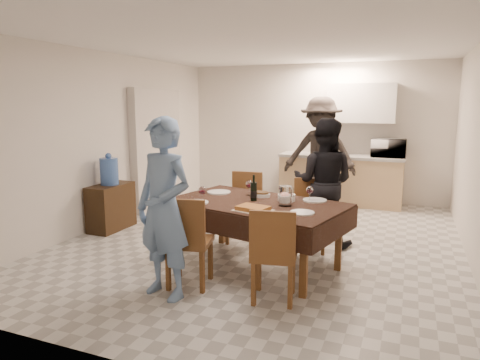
% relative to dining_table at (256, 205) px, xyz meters
% --- Properties ---
extents(floor, '(5.00, 6.00, 0.02)m').
position_rel_dining_table_xyz_m(floor, '(-0.21, 0.87, -0.72)').
color(floor, silver).
rests_on(floor, ground).
extents(ceiling, '(5.00, 6.00, 0.02)m').
position_rel_dining_table_xyz_m(ceiling, '(-0.21, 0.87, 1.88)').
color(ceiling, white).
rests_on(ceiling, wall_back).
extents(wall_back, '(5.00, 0.02, 2.60)m').
position_rel_dining_table_xyz_m(wall_back, '(-0.21, 3.87, 0.58)').
color(wall_back, beige).
rests_on(wall_back, floor).
extents(wall_front, '(5.00, 0.02, 2.60)m').
position_rel_dining_table_xyz_m(wall_front, '(-0.21, -2.13, 0.58)').
color(wall_front, beige).
rests_on(wall_front, floor).
extents(wall_left, '(0.02, 6.00, 2.60)m').
position_rel_dining_table_xyz_m(wall_left, '(-2.71, 0.87, 0.58)').
color(wall_left, beige).
rests_on(wall_left, floor).
extents(stub_partition, '(0.15, 1.40, 2.10)m').
position_rel_dining_table_xyz_m(stub_partition, '(-2.63, 2.07, 0.33)').
color(stub_partition, beige).
rests_on(stub_partition, floor).
extents(kitchen_base_cabinet, '(2.20, 0.60, 0.86)m').
position_rel_dining_table_xyz_m(kitchen_base_cabinet, '(0.39, 3.55, -0.29)').
color(kitchen_base_cabinet, tan).
rests_on(kitchen_base_cabinet, floor).
extents(kitchen_worktop, '(2.24, 0.64, 0.05)m').
position_rel_dining_table_xyz_m(kitchen_worktop, '(0.39, 3.55, 0.17)').
color(kitchen_worktop, '#A6A5A1').
rests_on(kitchen_worktop, kitchen_base_cabinet).
extents(upper_cabinet, '(1.20, 0.34, 0.70)m').
position_rel_dining_table_xyz_m(upper_cabinet, '(0.69, 3.69, 1.13)').
color(upper_cabinet, white).
rests_on(upper_cabinet, wall_back).
extents(dining_table, '(2.14, 1.55, 0.75)m').
position_rel_dining_table_xyz_m(dining_table, '(0.00, 0.00, 0.00)').
color(dining_table, black).
rests_on(dining_table, floor).
extents(chair_near_left, '(0.51, 0.52, 0.51)m').
position_rel_dining_table_xyz_m(chair_near_left, '(-0.45, -0.84, -0.14)').
color(chair_near_left, brown).
rests_on(chair_near_left, floor).
extents(chair_near_right, '(0.49, 0.49, 0.49)m').
position_rel_dining_table_xyz_m(chair_near_right, '(0.45, -0.84, -0.16)').
color(chair_near_right, brown).
rests_on(chair_near_right, floor).
extents(chair_far_left, '(0.46, 0.46, 0.50)m').
position_rel_dining_table_xyz_m(chair_far_left, '(-0.45, 0.66, -0.15)').
color(chair_far_left, brown).
rests_on(chair_far_left, floor).
extents(chair_far_right, '(0.50, 0.50, 0.49)m').
position_rel_dining_table_xyz_m(chair_far_right, '(0.45, 0.66, -0.17)').
color(chair_far_right, brown).
rests_on(chair_far_right, floor).
extents(console, '(0.36, 0.73, 0.67)m').
position_rel_dining_table_xyz_m(console, '(-2.49, 0.58, -0.38)').
color(console, '#332111').
rests_on(console, floor).
extents(water_jug, '(0.26, 0.26, 0.39)m').
position_rel_dining_table_xyz_m(water_jug, '(-2.49, 0.58, 0.15)').
color(water_jug, '#4776CD').
rests_on(water_jug, console).
extents(wine_bottle, '(0.07, 0.07, 0.30)m').
position_rel_dining_table_xyz_m(wine_bottle, '(-0.05, 0.05, 0.18)').
color(wine_bottle, black).
rests_on(wine_bottle, dining_table).
extents(water_pitcher, '(0.14, 0.14, 0.22)m').
position_rel_dining_table_xyz_m(water_pitcher, '(0.35, -0.05, 0.14)').
color(water_pitcher, white).
rests_on(water_pitcher, dining_table).
extents(savoury_tart, '(0.42, 0.35, 0.05)m').
position_rel_dining_table_xyz_m(savoury_tart, '(0.10, -0.38, 0.06)').
color(savoury_tart, '#B67335').
rests_on(savoury_tart, dining_table).
extents(salad_bowl, '(0.20, 0.20, 0.08)m').
position_rel_dining_table_xyz_m(salad_bowl, '(0.30, 0.18, 0.07)').
color(salad_bowl, white).
rests_on(salad_bowl, dining_table).
extents(mushroom_dish, '(0.22, 0.22, 0.04)m').
position_rel_dining_table_xyz_m(mushroom_dish, '(-0.05, 0.28, 0.05)').
color(mushroom_dish, white).
rests_on(mushroom_dish, dining_table).
extents(wine_glass_a, '(0.08, 0.08, 0.18)m').
position_rel_dining_table_xyz_m(wine_glass_a, '(-0.55, -0.25, 0.13)').
color(wine_glass_a, white).
rests_on(wine_glass_a, dining_table).
extents(wine_glass_b, '(0.08, 0.08, 0.18)m').
position_rel_dining_table_xyz_m(wine_glass_b, '(0.55, 0.25, 0.12)').
color(wine_glass_b, white).
rests_on(wine_glass_b, dining_table).
extents(wine_glass_c, '(0.08, 0.08, 0.19)m').
position_rel_dining_table_xyz_m(wine_glass_c, '(-0.20, 0.30, 0.13)').
color(wine_glass_c, white).
rests_on(wine_glass_c, dining_table).
extents(plate_near_left, '(0.27, 0.27, 0.02)m').
position_rel_dining_table_xyz_m(plate_near_left, '(-0.60, -0.30, 0.04)').
color(plate_near_left, white).
rests_on(plate_near_left, dining_table).
extents(plate_near_right, '(0.25, 0.25, 0.01)m').
position_rel_dining_table_xyz_m(plate_near_right, '(0.60, -0.30, 0.04)').
color(plate_near_right, white).
rests_on(plate_near_right, dining_table).
extents(plate_far_left, '(0.29, 0.29, 0.02)m').
position_rel_dining_table_xyz_m(plate_far_left, '(-0.60, 0.30, 0.04)').
color(plate_far_left, white).
rests_on(plate_far_left, dining_table).
extents(plate_far_right, '(0.27, 0.27, 0.02)m').
position_rel_dining_table_xyz_m(plate_far_right, '(0.60, 0.30, 0.04)').
color(plate_far_right, white).
rests_on(plate_far_right, dining_table).
extents(microwave, '(0.58, 0.39, 0.32)m').
position_rel_dining_table_xyz_m(microwave, '(1.21, 3.55, 0.35)').
color(microwave, white).
rests_on(microwave, kitchen_worktop).
extents(person_near, '(0.71, 0.55, 1.73)m').
position_rel_dining_table_xyz_m(person_near, '(-0.55, -1.05, 0.15)').
color(person_near, '#668AB8').
rests_on(person_near, floor).
extents(person_far, '(0.81, 0.63, 1.66)m').
position_rel_dining_table_xyz_m(person_far, '(0.55, 1.05, 0.11)').
color(person_far, black).
rests_on(person_far, floor).
extents(person_kitchen, '(1.27, 0.73, 1.96)m').
position_rel_dining_table_xyz_m(person_kitchen, '(0.09, 3.10, 0.26)').
color(person_kitchen, black).
rests_on(person_kitchen, floor).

